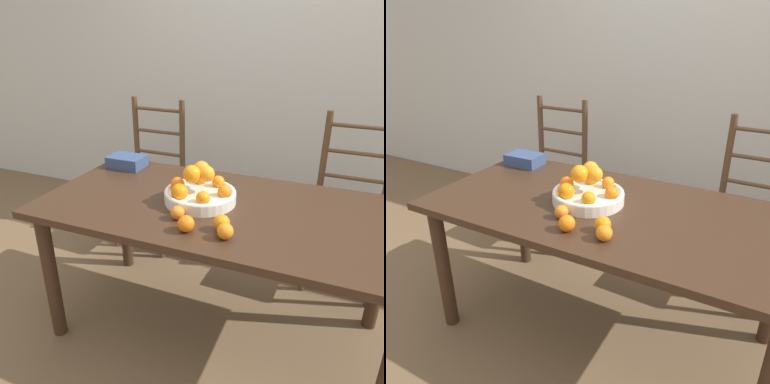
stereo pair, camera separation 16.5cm
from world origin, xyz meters
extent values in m
plane|color=brown|center=(0.00, 0.00, 0.00)|extent=(12.00, 12.00, 0.00)
cube|color=beige|center=(0.00, 1.47, 1.30)|extent=(8.00, 0.06, 2.60)
cube|color=#382316|center=(0.00, 0.00, 0.72)|extent=(1.68, 0.85, 0.03)
cylinder|color=#382316|center=(-0.76, -0.34, 0.35)|extent=(0.07, 0.07, 0.71)
cylinder|color=#382316|center=(-0.76, 0.34, 0.35)|extent=(0.07, 0.07, 0.71)
cylinder|color=#382316|center=(0.76, 0.34, 0.35)|extent=(0.07, 0.07, 0.71)
cylinder|color=silver|center=(-0.10, 0.00, 0.77)|extent=(0.34, 0.34, 0.05)
torus|color=silver|center=(-0.10, 0.00, 0.79)|extent=(0.34, 0.34, 0.02)
sphere|color=orange|center=(0.01, 0.01, 0.81)|extent=(0.06, 0.06, 0.06)
sphere|color=orange|center=(-0.05, 0.10, 0.81)|extent=(0.06, 0.06, 0.06)
sphere|color=orange|center=(-0.14, 0.11, 0.81)|extent=(0.06, 0.06, 0.06)
sphere|color=orange|center=(-0.22, 0.00, 0.81)|extent=(0.07, 0.07, 0.07)
sphere|color=orange|center=(-0.16, -0.09, 0.82)|extent=(0.08, 0.08, 0.08)
sphere|color=orange|center=(-0.05, -0.10, 0.81)|extent=(0.06, 0.06, 0.06)
sphere|color=orange|center=(-0.07, 0.01, 0.88)|extent=(0.08, 0.08, 0.08)
sphere|color=orange|center=(-0.11, 0.05, 0.88)|extent=(0.08, 0.08, 0.08)
sphere|color=orange|center=(-0.13, -0.03, 0.89)|extent=(0.08, 0.08, 0.08)
sphere|color=orange|center=(0.11, -0.28, 0.77)|extent=(0.07, 0.07, 0.07)
sphere|color=orange|center=(-0.05, -0.29, 0.77)|extent=(0.07, 0.07, 0.07)
sphere|color=orange|center=(-0.12, -0.20, 0.77)|extent=(0.06, 0.06, 0.06)
sphere|color=orange|center=(0.08, -0.22, 0.77)|extent=(0.07, 0.07, 0.07)
cylinder|color=#513823|center=(-0.97, 0.51, 0.24)|extent=(0.04, 0.04, 0.47)
cylinder|color=#513823|center=(-0.59, 0.51, 0.24)|extent=(0.04, 0.04, 0.47)
cylinder|color=#513823|center=(-0.96, 0.87, 0.52)|extent=(0.04, 0.04, 1.05)
cylinder|color=#513823|center=(-0.58, 0.87, 0.52)|extent=(0.04, 0.04, 1.05)
cube|color=#513823|center=(-0.77, 0.69, 0.49)|extent=(0.43, 0.41, 0.04)
cylinder|color=#513823|center=(-0.77, 0.87, 0.64)|extent=(0.38, 0.03, 0.02)
cylinder|color=#513823|center=(-0.77, 0.87, 0.81)|extent=(0.38, 0.03, 0.02)
cylinder|color=#513823|center=(-0.77, 0.87, 0.97)|extent=(0.38, 0.03, 0.02)
cylinder|color=#513823|center=(0.38, 0.52, 0.24)|extent=(0.04, 0.04, 0.47)
cylinder|color=#513823|center=(0.76, 0.51, 0.24)|extent=(0.04, 0.04, 0.47)
cylinder|color=#513823|center=(0.39, 0.88, 0.52)|extent=(0.04, 0.04, 1.05)
cylinder|color=#513823|center=(0.77, 0.87, 0.52)|extent=(0.04, 0.04, 1.05)
cube|color=#513823|center=(0.57, 0.69, 0.49)|extent=(0.43, 0.41, 0.04)
cylinder|color=#513823|center=(0.58, 0.87, 0.64)|extent=(0.38, 0.03, 0.02)
cylinder|color=#513823|center=(0.58, 0.87, 0.81)|extent=(0.38, 0.03, 0.02)
cylinder|color=#513823|center=(0.58, 0.87, 0.97)|extent=(0.38, 0.03, 0.02)
cube|color=#334770|center=(-0.68, 0.29, 0.77)|extent=(0.21, 0.15, 0.07)
camera|label=1|loc=(0.48, -1.50, 1.49)|focal=35.00mm
camera|label=2|loc=(0.63, -1.42, 1.49)|focal=35.00mm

